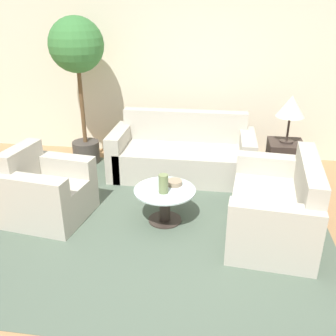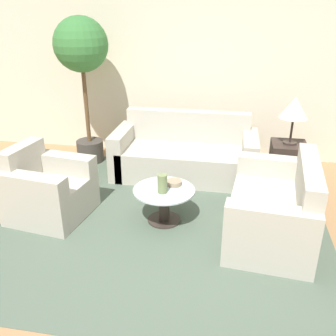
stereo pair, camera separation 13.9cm
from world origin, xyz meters
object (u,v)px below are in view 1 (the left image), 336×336
object	(u,v)px
vase	(163,184)
bowl	(174,183)
armchair	(45,194)
table_lamp	(291,107)
potted_plant	(77,58)
loveseat	(278,209)
coffee_table	(165,201)
sofa_main	(182,155)

from	to	relation	value
vase	bowl	world-z (taller)	vase
armchair	table_lamp	bearing A→B (deg)	-56.26
potted_plant	loveseat	bearing A→B (deg)	-30.79
table_lamp	potted_plant	world-z (taller)	potted_plant
loveseat	coffee_table	xyz separation A→B (m)	(-1.23, 0.06, -0.03)
armchair	potted_plant	distance (m)	2.09
coffee_table	bowl	world-z (taller)	bowl
bowl	armchair	bearing A→B (deg)	-171.05
bowl	sofa_main	bearing A→B (deg)	91.66
table_lamp	bowl	xyz separation A→B (m)	(-1.37, -1.14, -0.63)
loveseat	table_lamp	bearing A→B (deg)	175.40
coffee_table	vase	world-z (taller)	vase
sofa_main	bowl	world-z (taller)	sofa_main
sofa_main	potted_plant	xyz separation A→B (m)	(-1.53, 0.23, 1.29)
potted_plant	bowl	distance (m)	2.40
coffee_table	table_lamp	xyz separation A→B (m)	(1.46, 1.27, 0.79)
coffee_table	loveseat	bearing A→B (deg)	-2.83
sofa_main	bowl	distance (m)	1.20
coffee_table	table_lamp	size ratio (longest dim) A/B	1.09
armchair	table_lamp	xyz separation A→B (m)	(2.82, 1.37, 0.76)
armchair	vase	distance (m)	1.38
loveseat	potted_plant	size ratio (longest dim) A/B	0.69
armchair	loveseat	distance (m)	2.59
coffee_table	vase	xyz separation A→B (m)	(-0.00, -0.07, 0.25)
armchair	bowl	world-z (taller)	armchair
loveseat	bowl	bearing A→B (deg)	-94.31
coffee_table	vase	distance (m)	0.26
potted_plant	bowl	world-z (taller)	potted_plant
potted_plant	table_lamp	bearing A→B (deg)	-5.35
armchair	vase	xyz separation A→B (m)	(1.36, 0.03, 0.21)
armchair	coffee_table	distance (m)	1.37
loveseat	bowl	xyz separation A→B (m)	(-1.14, 0.19, 0.14)
sofa_main	loveseat	distance (m)	1.81
armchair	bowl	distance (m)	1.48
armchair	table_lamp	size ratio (longest dim) A/B	1.46
potted_plant	sofa_main	bearing A→B (deg)	-8.45
table_lamp	vase	bearing A→B (deg)	-137.46
sofa_main	coffee_table	distance (m)	1.32
sofa_main	vase	xyz separation A→B (m)	(-0.06, -1.39, 0.22)
potted_plant	vase	xyz separation A→B (m)	(1.47, -1.62, -1.07)
vase	bowl	xyz separation A→B (m)	(0.09, 0.20, -0.08)
loveseat	vase	xyz separation A→B (m)	(-1.23, -0.01, 0.22)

